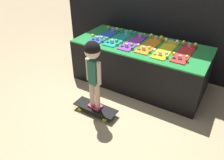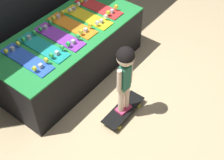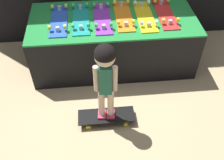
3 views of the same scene
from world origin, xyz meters
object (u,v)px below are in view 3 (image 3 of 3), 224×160
Objects in this scene: skateboard_blue_on_rack at (59,20)px; skateboard_on_floor at (106,116)px; skateboard_purple_on_rack at (102,17)px; child at (105,70)px; skateboard_red_on_rack at (165,13)px; skateboard_yellow_on_rack at (145,16)px; skateboard_orange_on_rack at (123,15)px; skateboard_teal_on_rack at (81,18)px.

skateboard_blue_on_rack is 1.13× the size of skateboard_on_floor.
skateboard_purple_on_rack is 1.00m from child.
child reaches higher than skateboard_red_on_rack.
skateboard_red_on_rack is (0.26, 0.03, 0.00)m from skateboard_yellow_on_rack.
skateboard_red_on_rack is 1.13× the size of skateboard_on_floor.
skateboard_blue_on_rack is 1.00× the size of skateboard_orange_on_rack.
child is at bearing -92.34° from skateboard_purple_on_rack.
skateboard_purple_on_rack is at bearing -178.30° from skateboard_red_on_rack.
skateboard_teal_on_rack reaches higher than skateboard_on_floor.
skateboard_purple_on_rack reaches higher than skateboard_on_floor.
skateboard_orange_on_rack is at bearing 7.12° from skateboard_purple_on_rack.
skateboard_purple_on_rack is 1.13× the size of skateboard_on_floor.
child reaches higher than skateboard_blue_on_rack.
skateboard_yellow_on_rack is 1.29m from skateboard_on_floor.
skateboard_on_floor is 0.68m from child.
skateboard_purple_on_rack is at bearing -2.72° from skateboard_teal_on_rack.
skateboard_yellow_on_rack is 1.13× the size of skateboard_on_floor.
skateboard_orange_on_rack is at bearing 171.86° from skateboard_yellow_on_rack.
skateboard_on_floor is at bearing -106.10° from skateboard_orange_on_rack.
skateboard_teal_on_rack is 1.13× the size of skateboard_on_floor.
skateboard_red_on_rack is at bearing -1.02° from skateboard_orange_on_rack.
skateboard_yellow_on_rack is 1.14m from child.
skateboard_on_floor is (0.22, -1.01, -0.61)m from skateboard_teal_on_rack.
child is at bearing -128.44° from skateboard_red_on_rack.
child is (-0.55, -0.99, 0.07)m from skateboard_yellow_on_rack.
skateboard_teal_on_rack is at bearing 178.74° from skateboard_yellow_on_rack.
skateboard_teal_on_rack is 1.03m from child.
skateboard_on_floor is at bearing 69.21° from child.
child is (-0.30, -1.03, 0.07)m from skateboard_orange_on_rack.
skateboard_orange_on_rack and skateboard_red_on_rack have the same top height.
skateboard_purple_on_rack is at bearing 179.48° from skateboard_yellow_on_rack.
child is at bearing -64.74° from skateboard_blue_on_rack.
skateboard_yellow_on_rack is 0.26m from skateboard_red_on_rack.
skateboard_blue_on_rack is 0.51m from skateboard_purple_on_rack.
skateboard_yellow_on_rack is 1.00× the size of skateboard_red_on_rack.
child is at bearing -119.14° from skateboard_yellow_on_rack.
skateboard_orange_on_rack is at bearing 178.98° from skateboard_red_on_rack.
skateboard_teal_on_rack is (0.26, 0.01, 0.00)m from skateboard_blue_on_rack.
skateboard_red_on_rack is (0.77, 0.02, 0.00)m from skateboard_purple_on_rack.
skateboard_teal_on_rack and skateboard_red_on_rack have the same top height.
child is at bearing -77.95° from skateboard_teal_on_rack.
skateboard_teal_on_rack is at bearing -177.79° from skateboard_orange_on_rack.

